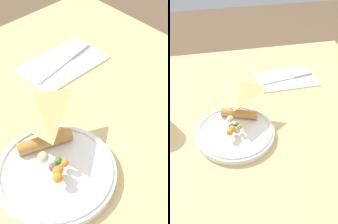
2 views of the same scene
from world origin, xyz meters
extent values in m
cube|color=#DBB770|center=(0.00, 0.00, 0.74)|extent=(1.03, 0.81, 0.03)
cube|color=#382D23|center=(-0.47, -0.36, 0.36)|extent=(0.06, 0.06, 0.72)
cylinder|color=white|center=(-0.01, 0.08, 0.76)|extent=(0.21, 0.21, 0.02)
torus|color=white|center=(-0.01, 0.08, 0.77)|extent=(0.20, 0.20, 0.01)
pyramid|color=#E0B266|center=(-0.01, 0.08, 0.78)|extent=(0.14, 0.15, 0.02)
cylinder|color=#C68942|center=(-0.03, 0.03, 0.78)|extent=(0.10, 0.06, 0.02)
sphere|color=orange|center=(0.00, 0.10, 0.79)|extent=(0.02, 0.02, 0.02)
sphere|color=#7A4256|center=(0.00, 0.09, 0.79)|extent=(0.02, 0.02, 0.02)
sphere|color=orange|center=(-0.02, 0.09, 0.79)|extent=(0.01, 0.01, 0.01)
sphere|color=#388433|center=(-0.01, 0.08, 0.79)|extent=(0.01, 0.01, 0.01)
sphere|color=#EFDB93|center=(0.00, 0.06, 0.79)|extent=(0.02, 0.02, 0.02)
sphere|color=orange|center=(0.01, 0.11, 0.79)|extent=(0.02, 0.02, 0.02)
cube|color=white|center=(-0.23, -0.15, 0.75)|extent=(0.20, 0.13, 0.00)
cube|color=#B2B2B7|center=(-0.28, -0.17, 0.76)|extent=(0.07, 0.03, 0.01)
cube|color=silver|center=(-0.19, -0.15, 0.76)|extent=(0.12, 0.04, 0.00)
ellipsoid|color=silver|center=(-0.14, -0.14, 0.76)|extent=(0.02, 0.02, 0.00)
camera|label=1|loc=(0.19, 0.37, 1.26)|focal=55.00mm
camera|label=2|loc=(0.05, 0.63, 1.29)|focal=45.00mm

